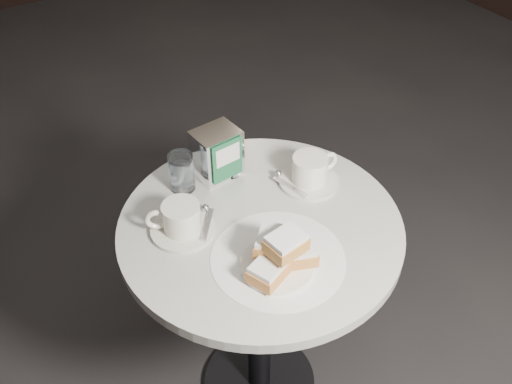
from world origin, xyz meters
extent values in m
plane|color=black|center=(0.00, 0.00, 0.00)|extent=(7.00, 7.00, 0.00)
cylinder|color=black|center=(0.00, 0.00, 0.01)|extent=(0.36, 0.36, 0.03)
cylinder|color=black|center=(0.00, 0.00, 0.36)|extent=(0.07, 0.07, 0.70)
cylinder|color=silver|center=(0.00, 0.00, 0.73)|extent=(0.70, 0.70, 0.03)
cylinder|color=white|center=(-0.03, -0.12, 0.75)|extent=(0.41, 0.41, 0.00)
cylinder|color=silver|center=(-0.05, -0.14, 0.75)|extent=(0.18, 0.18, 0.01)
cube|color=#D28440|center=(-0.09, -0.16, 0.77)|extent=(0.10, 0.09, 0.03)
cube|color=white|center=(-0.09, -0.16, 0.79)|extent=(0.09, 0.08, 0.01)
cube|color=#D18640|center=(0.00, -0.15, 0.77)|extent=(0.10, 0.09, 0.03)
cube|color=white|center=(0.00, -0.15, 0.79)|extent=(0.09, 0.08, 0.01)
cube|color=#BD783A|center=(-0.05, -0.12, 0.80)|extent=(0.11, 0.11, 0.03)
cube|color=white|center=(-0.05, -0.12, 0.82)|extent=(0.10, 0.10, 0.01)
cube|color=#C6843D|center=(-0.04, -0.16, 0.83)|extent=(0.09, 0.08, 0.03)
cube|color=white|center=(-0.04, -0.16, 0.85)|extent=(0.09, 0.07, 0.01)
cylinder|color=beige|center=(-0.17, 0.08, 0.75)|extent=(0.21, 0.21, 0.01)
cylinder|color=silver|center=(-0.17, 0.08, 0.79)|extent=(0.12, 0.12, 0.07)
cylinder|color=brown|center=(-0.17, 0.08, 0.82)|extent=(0.11, 0.11, 0.00)
torus|color=silver|center=(-0.23, 0.10, 0.79)|extent=(0.06, 0.04, 0.06)
cube|color=silver|center=(-0.12, 0.05, 0.76)|extent=(0.08, 0.09, 0.00)
sphere|color=#BDBDC2|center=(-0.10, 0.10, 0.76)|extent=(0.02, 0.02, 0.02)
cylinder|color=beige|center=(0.19, 0.06, 0.75)|extent=(0.16, 0.16, 0.01)
cylinder|color=white|center=(0.19, 0.06, 0.79)|extent=(0.09, 0.09, 0.07)
cylinder|color=#966C52|center=(0.19, 0.06, 0.82)|extent=(0.09, 0.09, 0.00)
torus|color=white|center=(0.25, 0.06, 0.79)|extent=(0.06, 0.01, 0.06)
cube|color=silver|center=(0.13, 0.06, 0.76)|extent=(0.04, 0.11, 0.00)
sphere|color=silver|center=(0.13, 0.11, 0.76)|extent=(0.02, 0.02, 0.02)
cylinder|color=white|center=(-0.10, 0.22, 0.80)|extent=(0.09, 0.09, 0.10)
cylinder|color=white|center=(-0.10, 0.22, 0.79)|extent=(0.08, 0.08, 0.09)
cylinder|color=white|center=(0.04, 0.21, 0.79)|extent=(0.07, 0.07, 0.10)
cylinder|color=white|center=(0.04, 0.21, 0.79)|extent=(0.06, 0.06, 0.08)
cube|color=white|center=(0.01, 0.22, 0.81)|extent=(0.12, 0.10, 0.13)
cube|color=#1B613A|center=(0.01, 0.17, 0.82)|extent=(0.09, 0.01, 0.12)
cube|color=silver|center=(0.01, 0.17, 0.84)|extent=(0.07, 0.01, 0.05)
camera|label=1|loc=(-0.55, -0.84, 1.72)|focal=40.00mm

